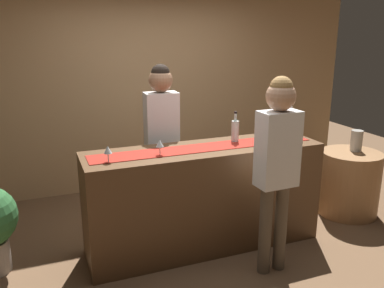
# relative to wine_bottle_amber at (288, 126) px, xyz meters

# --- Properties ---
(ground_plane) EXTENTS (10.00, 10.00, 0.00)m
(ground_plane) POSITION_rel_wine_bottle_amber_xyz_m (-0.96, -0.07, -1.13)
(ground_plane) COLOR brown
(back_wall) EXTENTS (6.00, 0.12, 2.90)m
(back_wall) POSITION_rel_wine_bottle_amber_xyz_m (-0.96, 1.83, 0.32)
(back_wall) COLOR tan
(back_wall) RESTS_ON ground
(bar_counter) EXTENTS (2.28, 0.60, 1.01)m
(bar_counter) POSITION_rel_wine_bottle_amber_xyz_m (-0.96, -0.07, -0.62)
(bar_counter) COLOR #543821
(bar_counter) RESTS_ON ground
(counter_runner_cloth) EXTENTS (2.17, 0.28, 0.01)m
(counter_runner_cloth) POSITION_rel_wine_bottle_amber_xyz_m (-0.96, -0.07, -0.11)
(counter_runner_cloth) COLOR maroon
(counter_runner_cloth) RESTS_ON bar_counter
(wine_bottle_amber) EXTENTS (0.07, 0.07, 0.30)m
(wine_bottle_amber) POSITION_rel_wine_bottle_amber_xyz_m (0.00, 0.00, 0.00)
(wine_bottle_amber) COLOR brown
(wine_bottle_amber) RESTS_ON bar_counter
(wine_bottle_clear) EXTENTS (0.07, 0.07, 0.30)m
(wine_bottle_clear) POSITION_rel_wine_bottle_amber_xyz_m (-0.60, 0.02, 0.00)
(wine_bottle_clear) COLOR #B2C6C1
(wine_bottle_clear) RESTS_ON bar_counter
(wine_glass_near_customer) EXTENTS (0.07, 0.07, 0.14)m
(wine_glass_near_customer) POSITION_rel_wine_bottle_amber_xyz_m (-0.16, -0.06, -0.01)
(wine_glass_near_customer) COLOR silver
(wine_glass_near_customer) RESTS_ON bar_counter
(wine_glass_mid_counter) EXTENTS (0.07, 0.07, 0.14)m
(wine_glass_mid_counter) POSITION_rel_wine_bottle_amber_xyz_m (-1.42, -0.14, -0.01)
(wine_glass_mid_counter) COLOR silver
(wine_glass_mid_counter) RESTS_ON bar_counter
(wine_glass_far_end) EXTENTS (0.07, 0.07, 0.14)m
(wine_glass_far_end) POSITION_rel_wine_bottle_amber_xyz_m (-1.88, -0.17, -0.01)
(wine_glass_far_end) COLOR silver
(wine_glass_far_end) RESTS_ON bar_counter
(bartender) EXTENTS (0.35, 0.25, 1.75)m
(bartender) POSITION_rel_wine_bottle_amber_xyz_m (-1.20, 0.51, -0.03)
(bartender) COLOR #26262B
(bartender) RESTS_ON ground
(customer_sipping) EXTENTS (0.35, 0.24, 1.73)m
(customer_sipping) POSITION_rel_wine_bottle_amber_xyz_m (-0.57, -0.69, -0.05)
(customer_sipping) COLOR brown
(customer_sipping) RESTS_ON ground
(round_side_table) EXTENTS (0.68, 0.68, 0.74)m
(round_side_table) POSITION_rel_wine_bottle_amber_xyz_m (0.90, 0.01, -0.76)
(round_side_table) COLOR #996B42
(round_side_table) RESTS_ON ground
(vase_on_side_table) EXTENTS (0.13, 0.13, 0.24)m
(vase_on_side_table) POSITION_rel_wine_bottle_amber_xyz_m (0.98, 0.05, -0.27)
(vase_on_side_table) COLOR #A8A399
(vase_on_side_table) RESTS_ON round_side_table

